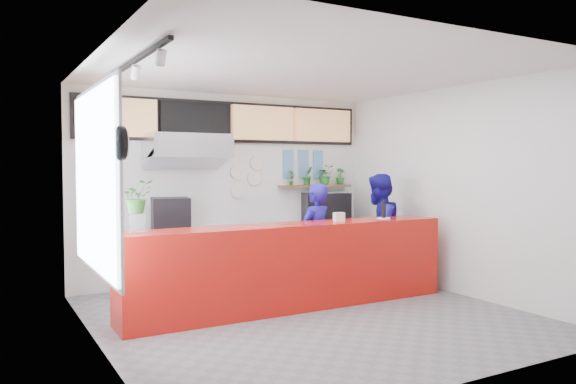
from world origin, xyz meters
name	(u,v)px	position (x,y,z in m)	size (l,w,h in m)	color
floor	(309,315)	(0.00, 0.00, 0.00)	(5.00, 5.00, 0.00)	slate
ceiling	(309,71)	(0.00, 0.00, 3.00)	(5.00, 5.00, 0.00)	silver
wall_back	(228,188)	(0.00, 2.50, 1.50)	(5.00, 5.00, 0.00)	white
wall_left	(97,201)	(-2.50, 0.00, 1.50)	(5.00, 5.00, 0.00)	white
wall_right	(456,190)	(2.50, 0.00, 1.50)	(5.00, 5.00, 0.00)	white
service_counter	(293,266)	(0.00, 0.40, 0.55)	(4.50, 0.60, 1.10)	red
cream_band	(228,119)	(0.00, 2.49, 2.60)	(5.00, 0.02, 0.80)	beige
prep_bench	(187,259)	(-0.80, 2.20, 0.45)	(1.80, 0.60, 0.90)	#B2B5BA
panini_oven	(170,214)	(-1.06, 2.20, 1.14)	(0.53, 0.53, 0.48)	black
extraction_hood	(188,146)	(-0.80, 2.15, 2.15)	(1.20, 0.70, 0.35)	#B2B5BA
hood_lip	(188,159)	(-0.80, 2.15, 1.95)	(1.20, 0.70, 0.08)	#B2B5BA
right_bench	(317,248)	(1.50, 2.20, 0.45)	(1.80, 0.60, 0.90)	#B2B5BA
espresso_machine	(326,207)	(1.68, 2.20, 1.14)	(0.76, 0.54, 0.49)	black
espresso_tray	(326,193)	(1.68, 2.20, 1.38)	(0.64, 0.44, 0.06)	#B0B1B7
herb_shelf	(315,186)	(1.60, 2.40, 1.50)	(1.40, 0.18, 0.04)	brown
menu_board_far_left	(119,117)	(-1.75, 2.38, 2.55)	(1.10, 0.10, 0.55)	tan
menu_board_mid_left	(195,120)	(-0.59, 2.38, 2.55)	(1.10, 0.10, 0.55)	black
menu_board_mid_right	(263,123)	(0.57, 2.38, 2.55)	(1.10, 0.10, 0.55)	tan
menu_board_far_right	(322,126)	(1.73, 2.38, 2.55)	(1.10, 0.10, 0.55)	tan
soffit	(229,122)	(0.00, 2.46, 2.55)	(4.80, 0.04, 0.65)	black
window_pane	(95,180)	(-2.47, 0.30, 1.70)	(0.04, 2.20, 1.90)	silver
window_frame	(97,180)	(-2.45, 0.30, 1.70)	(0.03, 2.30, 2.00)	#B2B5BA
wall_clock_rim	(121,143)	(-2.46, -0.90, 2.05)	(0.30, 0.30, 0.05)	black
wall_clock_face	(125,143)	(-2.43, -0.90, 2.05)	(0.26, 0.26, 0.02)	white
track_rail	(135,61)	(-2.10, 0.00, 2.94)	(0.05, 2.40, 0.04)	black
dec_plate_a	(237,172)	(0.15, 2.47, 1.75)	(0.24, 0.24, 0.03)	silver
dec_plate_b	(254,178)	(0.45, 2.47, 1.65)	(0.24, 0.24, 0.03)	silver
dec_plate_c	(237,191)	(0.15, 2.47, 1.45)	(0.24, 0.24, 0.03)	silver
dec_plate_d	(257,163)	(0.50, 2.47, 1.90)	(0.24, 0.24, 0.03)	silver
photo_frame_a	(288,157)	(1.10, 2.48, 2.00)	(0.20, 0.02, 0.25)	#598CBF
photo_frame_b	(303,157)	(1.40, 2.48, 2.00)	(0.20, 0.02, 0.25)	#598CBF
photo_frame_c	(318,157)	(1.70, 2.48, 2.00)	(0.20, 0.02, 0.25)	#598CBF
photo_frame_d	(288,172)	(1.10, 2.48, 1.75)	(0.20, 0.02, 0.25)	#598CBF
photo_frame_e	(303,172)	(1.40, 2.48, 1.75)	(0.20, 0.02, 0.25)	#598CBF
photo_frame_f	(318,172)	(1.70, 2.48, 1.75)	(0.20, 0.02, 0.25)	#598CBF
staff_center	(315,239)	(0.66, 0.90, 0.80)	(0.58, 0.38, 1.60)	navy
staff_right	(378,230)	(1.79, 0.89, 0.87)	(0.84, 0.66, 1.73)	navy
herb_a	(291,177)	(1.11, 2.40, 1.66)	(0.14, 0.10, 0.27)	#246423
herb_b	(308,176)	(1.45, 2.40, 1.68)	(0.18, 0.15, 0.33)	#246423
herb_c	(325,175)	(1.80, 2.40, 1.69)	(0.31, 0.27, 0.34)	#246423
herb_d	(340,176)	(2.12, 2.40, 1.67)	(0.16, 0.15, 0.29)	#246423
glass_vase	(137,223)	(-2.01, 0.37, 1.21)	(0.19, 0.19, 0.23)	silver
basil_vase	(137,197)	(-2.01, 0.37, 1.51)	(0.34, 0.29, 0.38)	#246423
napkin_holder	(339,217)	(0.70, 0.37, 1.16)	(0.14, 0.09, 0.12)	white
white_plate	(383,218)	(1.48, 0.39, 1.11)	(0.20, 0.20, 0.01)	white
pepper_mill	(384,209)	(1.48, 0.39, 1.23)	(0.06, 0.06, 0.24)	black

